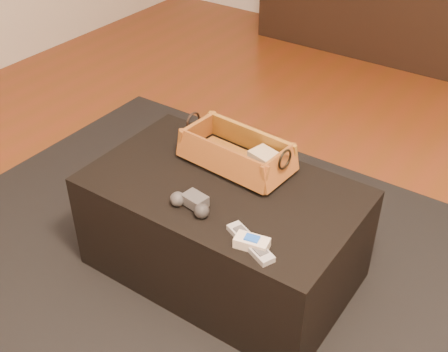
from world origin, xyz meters
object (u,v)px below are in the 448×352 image
Objects in this scene: tv_remote at (229,158)px; ottoman at (223,229)px; media_cabinet at (367,8)px; game_controller at (192,203)px; silver_remote at (250,243)px; wicker_basket at (236,153)px; cream_gadget at (252,243)px.

ottoman is at bearing -67.70° from tv_remote.
media_cabinet is 6.68× the size of tv_remote.
tv_remote is 1.41× the size of game_controller.
silver_remote reaches higher than ottoman.
tv_remote is (-0.06, 0.12, 0.24)m from ottoman.
wicker_basket is 3.83× the size of cream_gadget.
ottoman is 0.30m from wicker_basket.
wicker_basket is at bearing 129.11° from silver_remote.
cream_gadget is (0.01, -0.00, 0.01)m from silver_remote.
cream_gadget is at bearing -24.60° from silver_remote.
game_controller is 0.77× the size of silver_remote.
cream_gadget is (0.27, -0.04, -0.01)m from game_controller.
silver_remote is at bearing -74.89° from media_cabinet.
ottoman is 0.29m from game_controller.
ottoman is 0.40m from silver_remote.
media_cabinet is 2.42m from tv_remote.
media_cabinet is 2.55m from ottoman.
wicker_basket is at bearing -79.31° from media_cabinet.
ottoman is at bearing -79.17° from media_cabinet.
media_cabinet is 3.39× the size of wicker_basket.
media_cabinet reaches higher than silver_remote.
tv_remote is at bearing 99.20° from game_controller.
tv_remote is at bearing 132.46° from silver_remote.
tv_remote is 1.09× the size of silver_remote.
media_cabinet is 7.28× the size of silver_remote.
media_cabinet is at bearing 100.69° from wicker_basket.
wicker_basket is 0.32m from game_controller.
tv_remote is at bearing -147.36° from wicker_basket.
ottoman is 6.18× the size of game_controller.
wicker_basket is 0.47m from cream_gadget.
ottoman is at bearing 87.66° from game_controller.
game_controller is 1.38× the size of cream_gadget.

